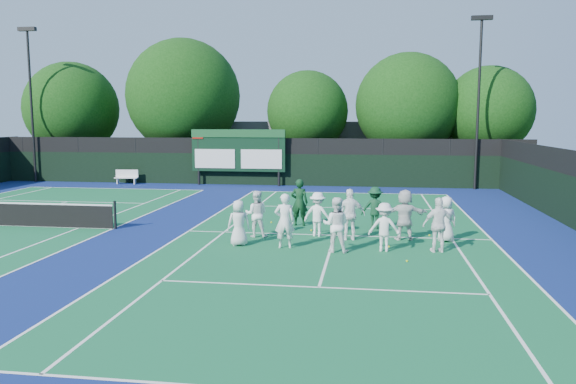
# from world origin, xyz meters

# --- Properties ---
(ground) EXTENTS (120.00, 120.00, 0.00)m
(ground) POSITION_xyz_m (0.00, 0.00, 0.00)
(ground) COLOR #19380F
(ground) RESTS_ON ground
(court_apron) EXTENTS (34.00, 32.00, 0.01)m
(court_apron) POSITION_xyz_m (-6.00, 1.00, 0.00)
(court_apron) COLOR navy
(court_apron) RESTS_ON ground
(near_court) EXTENTS (11.05, 23.85, 0.01)m
(near_court) POSITION_xyz_m (0.00, 1.00, 0.01)
(near_court) COLOR #135E35
(near_court) RESTS_ON ground
(back_fence) EXTENTS (34.00, 0.08, 3.00)m
(back_fence) POSITION_xyz_m (-6.00, 16.00, 1.36)
(back_fence) COLOR black
(back_fence) RESTS_ON ground
(scoreboard) EXTENTS (6.00, 0.21, 3.55)m
(scoreboard) POSITION_xyz_m (-7.01, 15.59, 2.19)
(scoreboard) COLOR black
(scoreboard) RESTS_ON ground
(clubhouse) EXTENTS (18.00, 6.00, 4.00)m
(clubhouse) POSITION_xyz_m (-2.00, 24.00, 2.00)
(clubhouse) COLOR #58585D
(clubhouse) RESTS_ON ground
(light_pole_left) EXTENTS (1.20, 0.30, 10.12)m
(light_pole_left) POSITION_xyz_m (-21.00, 15.70, 6.30)
(light_pole_left) COLOR black
(light_pole_left) RESTS_ON ground
(light_pole_right) EXTENTS (1.20, 0.30, 10.12)m
(light_pole_right) POSITION_xyz_m (7.50, 15.70, 6.30)
(light_pole_right) COLOR black
(light_pole_right) RESTS_ON ground
(bench) EXTENTS (1.50, 0.54, 0.93)m
(bench) POSITION_xyz_m (-14.39, 15.37, 0.50)
(bench) COLOR white
(bench) RESTS_ON ground
(tree_a) EXTENTS (6.72, 6.72, 8.29)m
(tree_a) POSITION_xyz_m (-20.13, 19.58, 4.76)
(tree_a) COLOR black
(tree_a) RESTS_ON ground
(tree_b) EXTENTS (7.96, 7.96, 9.78)m
(tree_b) POSITION_xyz_m (-11.68, 19.58, 5.59)
(tree_b) COLOR black
(tree_b) RESTS_ON ground
(tree_c) EXTENTS (5.53, 5.53, 7.48)m
(tree_c) POSITION_xyz_m (-2.89, 19.58, 4.56)
(tree_c) COLOR black
(tree_c) RESTS_ON ground
(tree_d) EXTENTS (6.93, 6.93, 8.57)m
(tree_d) POSITION_xyz_m (3.82, 19.58, 4.93)
(tree_d) COLOR black
(tree_d) RESTS_ON ground
(tree_e) EXTENTS (5.78, 5.78, 7.65)m
(tree_e) POSITION_xyz_m (9.00, 19.58, 4.60)
(tree_e) COLOR black
(tree_e) RESTS_ON ground
(tennis_ball_1) EXTENTS (0.07, 0.07, 0.07)m
(tennis_ball_1) POSITION_xyz_m (3.39, 1.39, 0.03)
(tennis_ball_1) COLOR #C5D519
(tennis_ball_1) RESTS_ON ground
(tennis_ball_2) EXTENTS (0.07, 0.07, 0.07)m
(tennis_ball_2) POSITION_xyz_m (2.35, -2.50, 0.03)
(tennis_ball_2) COLOR #C5D519
(tennis_ball_2) RESTS_ON ground
(tennis_ball_3) EXTENTS (0.07, 0.07, 0.07)m
(tennis_ball_3) POSITION_xyz_m (-2.70, 3.09, 0.03)
(tennis_ball_3) COLOR #C5D519
(tennis_ball_3) RESTS_ON ground
(tennis_ball_4) EXTENTS (0.07, 0.07, 0.07)m
(tennis_ball_4) POSITION_xyz_m (-0.92, 1.67, 0.03)
(tennis_ball_4) COLOR #C5D519
(tennis_ball_4) RESTS_ON ground
(tennis_ball_5) EXTENTS (0.07, 0.07, 0.07)m
(tennis_ball_5) POSITION_xyz_m (1.88, -0.66, 0.03)
(tennis_ball_5) COLOR #C5D519
(tennis_ball_5) RESTS_ON ground
(player_front_0) EXTENTS (0.88, 0.73, 1.54)m
(player_front_0) POSITION_xyz_m (-3.06, -1.08, 0.77)
(player_front_0) COLOR silver
(player_front_0) RESTS_ON ground
(player_front_1) EXTENTS (0.72, 0.53, 1.81)m
(player_front_1) POSITION_xyz_m (-1.50, -1.22, 0.90)
(player_front_1) COLOR white
(player_front_1) RESTS_ON ground
(player_front_2) EXTENTS (0.90, 0.72, 1.76)m
(player_front_2) POSITION_xyz_m (0.18, -1.53, 0.88)
(player_front_2) COLOR white
(player_front_2) RESTS_ON ground
(player_front_3) EXTENTS (1.06, 0.67, 1.57)m
(player_front_3) POSITION_xyz_m (1.71, -1.20, 0.78)
(player_front_3) COLOR silver
(player_front_3) RESTS_ON ground
(player_front_4) EXTENTS (1.09, 0.62, 1.76)m
(player_front_4) POSITION_xyz_m (3.40, -1.10, 0.88)
(player_front_4) COLOR white
(player_front_4) RESTS_ON ground
(player_back_0) EXTENTS (0.86, 0.70, 1.67)m
(player_back_0) POSITION_xyz_m (-2.76, 0.37, 0.83)
(player_back_0) COLOR white
(player_back_0) RESTS_ON ground
(player_back_1) EXTENTS (1.14, 0.81, 1.60)m
(player_back_1) POSITION_xyz_m (-0.61, 0.81, 0.80)
(player_back_1) COLOR white
(player_back_1) RESTS_ON ground
(player_back_2) EXTENTS (1.13, 0.64, 1.81)m
(player_back_2) POSITION_xyz_m (0.57, 0.31, 0.90)
(player_back_2) COLOR white
(player_back_2) RESTS_ON ground
(player_back_3) EXTENTS (1.71, 0.76, 1.78)m
(player_back_3) POSITION_xyz_m (2.45, 0.62, 0.89)
(player_back_3) COLOR silver
(player_back_3) RESTS_ON ground
(player_back_4) EXTENTS (0.88, 0.71, 1.58)m
(player_back_4) POSITION_xyz_m (3.83, 0.54, 0.79)
(player_back_4) COLOR white
(player_back_4) RESTS_ON ground
(coach_left) EXTENTS (0.70, 0.47, 1.86)m
(coach_left) POSITION_xyz_m (-1.50, 2.71, 0.93)
(coach_left) COLOR #0D3218
(coach_left) RESTS_ON ground
(coach_right) EXTENTS (1.11, 0.70, 1.63)m
(coach_right) POSITION_xyz_m (1.44, 2.48, 0.81)
(coach_right) COLOR #0F3921
(coach_right) RESTS_ON ground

